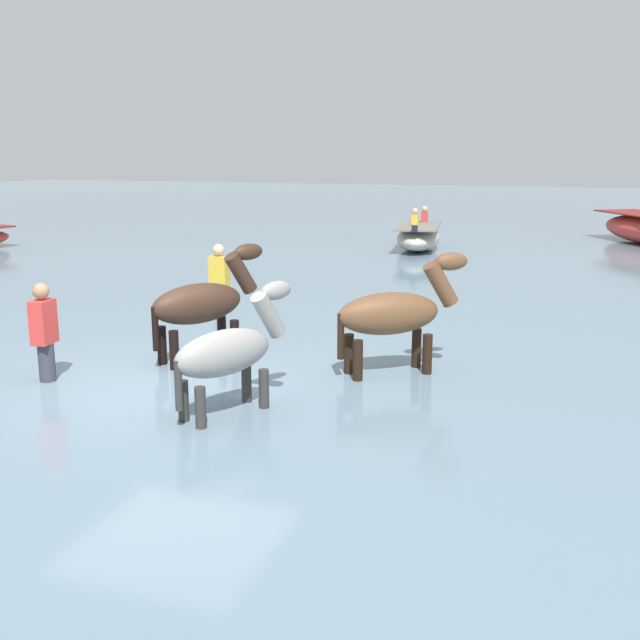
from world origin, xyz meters
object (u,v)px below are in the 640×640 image
(horse_lead_grey, at_px, (229,355))
(boat_mid_outer, at_px, (418,237))
(horse_trailing_bay, at_px, (394,317))
(person_onlooker_left, at_px, (220,288))
(person_onlooker_right, at_px, (45,344))
(horse_flank_dark_bay, at_px, (203,306))

(horse_lead_grey, height_order, boat_mid_outer, horse_lead_grey)
(horse_trailing_bay, xyz_separation_m, person_onlooker_left, (-3.65, 2.49, -0.27))
(horse_lead_grey, relative_size, person_onlooker_right, 1.08)
(horse_lead_grey, height_order, person_onlooker_left, horse_lead_grey)
(boat_mid_outer, xyz_separation_m, person_onlooker_left, (-1.58, -9.76, 0.11))
(boat_mid_outer, bearing_deg, horse_trailing_bay, -80.41)
(horse_lead_grey, bearing_deg, boat_mid_outer, 92.89)
(horse_flank_dark_bay, height_order, boat_mid_outer, horse_flank_dark_bay)
(horse_trailing_bay, distance_m, person_onlooker_left, 4.43)
(horse_flank_dark_bay, xyz_separation_m, boat_mid_outer, (0.52, 12.45, -0.38))
(person_onlooker_left, bearing_deg, horse_trailing_bay, -34.34)
(boat_mid_outer, height_order, person_onlooker_right, person_onlooker_right)
(horse_lead_grey, bearing_deg, horse_flank_dark_bay, 124.23)
(horse_lead_grey, distance_m, horse_flank_dark_bay, 2.21)
(person_onlooker_right, bearing_deg, horse_trailing_bay, 22.89)
(horse_lead_grey, bearing_deg, person_onlooker_right, 172.78)
(horse_trailing_bay, bearing_deg, boat_mid_outer, 99.59)
(horse_flank_dark_bay, xyz_separation_m, person_onlooker_left, (-1.06, 2.68, -0.27))
(boat_mid_outer, height_order, person_onlooker_left, person_onlooker_left)
(horse_lead_grey, height_order, person_onlooker_right, horse_lead_grey)
(horse_lead_grey, height_order, horse_flank_dark_bay, horse_flank_dark_bay)
(horse_trailing_bay, bearing_deg, horse_flank_dark_bay, -175.83)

